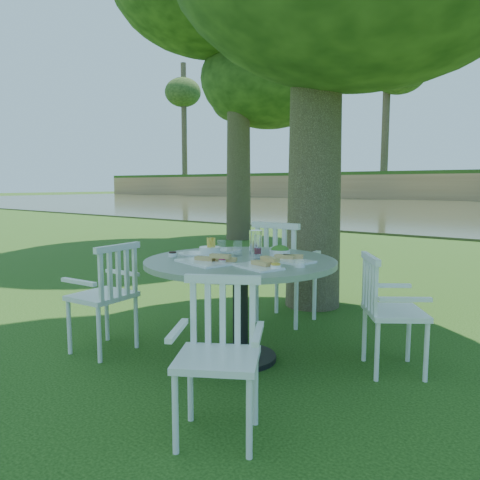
% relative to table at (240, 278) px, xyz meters
% --- Properties ---
extents(ground, '(140.00, 140.00, 0.00)m').
position_rel_table_xyz_m(ground, '(-0.49, 0.43, -0.65)').
color(ground, '#15380B').
rests_on(ground, ground).
extents(table, '(1.46, 1.46, 0.80)m').
position_rel_table_xyz_m(table, '(0.00, 0.00, 0.00)').
color(table, black).
rests_on(table, ground).
extents(chair_ne, '(0.58, 0.59, 0.85)m').
position_rel_table_xyz_m(chair_ne, '(0.95, 0.46, -0.15)').
color(chair_ne, white).
rests_on(chair_ne, ground).
extents(chair_nw, '(0.53, 0.50, 1.00)m').
position_rel_table_xyz_m(chair_nw, '(-0.27, 1.01, -0.06)').
color(chair_nw, white).
rests_on(chair_nw, ground).
extents(chair_sw, '(0.46, 0.49, 0.89)m').
position_rel_table_xyz_m(chair_sw, '(-0.93, -0.52, -0.13)').
color(chair_sw, white).
rests_on(chair_sw, ground).
extents(chair_se, '(0.58, 0.57, 0.86)m').
position_rel_table_xyz_m(chair_se, '(0.55, -0.90, -0.15)').
color(chair_se, white).
rests_on(chair_se, ground).
extents(tableware, '(1.16, 0.89, 0.21)m').
position_rel_table_xyz_m(tableware, '(-0.05, 0.06, 0.18)').
color(tableware, white).
rests_on(tableware, table).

